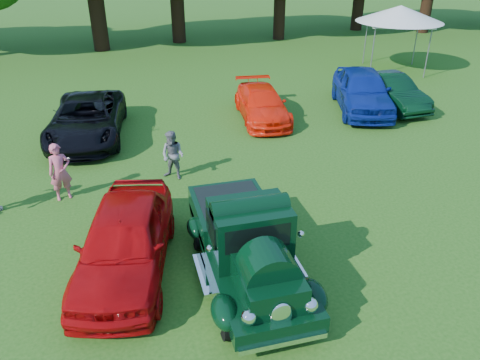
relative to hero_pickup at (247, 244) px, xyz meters
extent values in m
plane|color=#1D4F12|center=(-0.39, 0.64, -0.81)|extent=(120.00, 120.00, 0.00)
cylinder|color=black|center=(-0.83, -1.59, -0.44)|extent=(0.22, 0.74, 0.74)
cylinder|color=black|center=(0.83, -1.59, -0.44)|extent=(0.22, 0.74, 0.74)
cylinder|color=black|center=(-0.83, 1.26, -0.44)|extent=(0.22, 0.74, 0.74)
cylinder|color=black|center=(0.83, 1.26, -0.44)|extent=(0.22, 0.74, 0.74)
cube|color=black|center=(0.00, -0.09, -0.29)|extent=(1.72, 4.51, 0.34)
cube|color=black|center=(0.00, -1.44, 0.11)|extent=(1.10, 1.45, 0.62)
cube|color=black|center=(0.00, -0.22, 0.45)|extent=(1.56, 1.15, 1.20)
cube|color=black|center=(0.00, -0.77, 0.66)|extent=(1.30, 0.06, 0.52)
cube|color=black|center=(0.00, 1.28, -0.01)|extent=(1.72, 2.05, 0.58)
cube|color=black|center=(0.00, 1.28, 0.27)|extent=(1.48, 1.80, 0.05)
ellipsoid|color=black|center=(-0.86, -1.59, -0.25)|extent=(0.50, 0.86, 0.50)
ellipsoid|color=black|center=(0.86, -1.59, -0.25)|extent=(0.50, 0.86, 0.50)
ellipsoid|color=black|center=(-0.89, 1.26, -0.26)|extent=(0.38, 0.72, 0.42)
ellipsoid|color=black|center=(0.89, 1.26, -0.26)|extent=(0.38, 0.72, 0.42)
ellipsoid|color=white|center=(0.00, -2.19, -0.01)|extent=(0.40, 0.12, 0.60)
sphere|color=white|center=(-0.56, -2.12, 0.05)|extent=(0.28, 0.28, 0.28)
sphere|color=white|center=(0.56, -2.12, 0.05)|extent=(0.28, 0.28, 0.28)
cube|color=white|center=(0.00, -2.34, -0.47)|extent=(1.62, 0.11, 0.11)
cube|color=white|center=(0.00, 2.31, -0.41)|extent=(1.62, 0.11, 0.11)
imported|color=#A60709|center=(-2.48, 0.84, -0.03)|extent=(2.78, 4.83, 1.55)
imported|color=black|center=(-3.44, 8.94, -0.07)|extent=(3.02, 5.53, 1.47)
imported|color=#F82008|center=(3.21, 9.15, -0.19)|extent=(2.15, 4.43, 1.24)
imported|color=navy|center=(7.56, 9.12, 0.04)|extent=(3.39, 5.37, 1.70)
imported|color=black|center=(8.91, 9.17, -0.12)|extent=(1.67, 4.23, 1.37)
imported|color=#C9536C|center=(-4.05, 4.53, 0.02)|extent=(0.69, 0.55, 1.65)
imported|color=slate|center=(-0.89, 4.94, -0.05)|extent=(0.93, 0.90, 1.51)
cube|color=silver|center=(12.32, 14.54, 1.67)|extent=(3.93, 3.93, 0.12)
cone|color=silver|center=(12.32, 14.54, 2.13)|extent=(5.76, 5.76, 0.81)
cylinder|color=slate|center=(10.56, 13.75, 0.41)|extent=(0.06, 0.06, 2.43)
cylinder|color=slate|center=(11.54, 16.30, 0.41)|extent=(0.06, 0.06, 2.43)
cylinder|color=slate|center=(13.11, 12.77, 0.41)|extent=(0.06, 0.06, 2.43)
cylinder|color=slate|center=(14.09, 15.32, 0.41)|extent=(0.06, 0.06, 2.43)
cylinder|color=black|center=(-2.88, 23.68, 1.63)|extent=(0.98, 0.98, 4.88)
cylinder|color=black|center=(2.24, 24.87, 1.46)|extent=(0.91, 0.91, 4.54)
cylinder|color=black|center=(9.14, 24.11, 1.18)|extent=(0.79, 0.79, 3.97)
cylinder|color=black|center=(16.07, 25.93, 1.32)|extent=(0.85, 0.85, 4.25)
cylinder|color=black|center=(20.39, 23.68, 1.26)|extent=(0.83, 0.83, 4.14)
camera|label=1|loc=(-2.24, -7.79, 5.82)|focal=35.00mm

